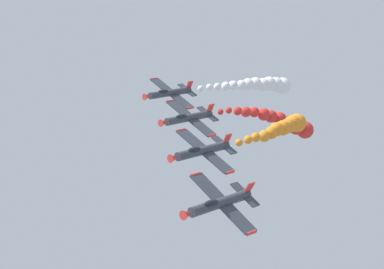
{
  "coord_description": "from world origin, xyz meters",
  "views": [
    {
      "loc": [
        -64.83,
        68.44,
        86.41
      ],
      "look_at": [
        0.0,
        0.0,
        66.39
      ],
      "focal_mm": 67.23,
      "sensor_mm": 36.0,
      "label": 1
    }
  ],
  "objects_px": {
    "airplane_right_inner": "(188,118)",
    "airplane_left_outer": "(169,93)",
    "airplane_lead": "(220,203)",
    "airplane_left_inner": "(202,151)"
  },
  "relations": [
    {
      "from": "airplane_lead",
      "to": "airplane_left_inner",
      "type": "height_order",
      "value": "airplane_left_inner"
    },
    {
      "from": "airplane_left_inner",
      "to": "airplane_left_outer",
      "type": "relative_size",
      "value": 1.0
    },
    {
      "from": "airplane_left_outer",
      "to": "airplane_lead",
      "type": "bearing_deg",
      "value": 142.12
    },
    {
      "from": "airplane_right_inner",
      "to": "airplane_left_outer",
      "type": "distance_m",
      "value": 14.37
    },
    {
      "from": "airplane_left_inner",
      "to": "airplane_left_outer",
      "type": "distance_m",
      "value": 29.56
    },
    {
      "from": "airplane_lead",
      "to": "airplane_left_inner",
      "type": "xyz_separation_m",
      "value": [
        10.91,
        -9.08,
        2.34
      ]
    },
    {
      "from": "airplane_left_inner",
      "to": "airplane_left_outer",
      "type": "height_order",
      "value": "airplane_left_outer"
    },
    {
      "from": "airplane_right_inner",
      "to": "airplane_left_inner",
      "type": "bearing_deg",
      "value": 140.19
    },
    {
      "from": "airplane_right_inner",
      "to": "airplane_left_outer",
      "type": "height_order",
      "value": "airplane_left_outer"
    },
    {
      "from": "airplane_left_inner",
      "to": "airplane_left_outer",
      "type": "bearing_deg",
      "value": -36.97
    }
  ]
}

